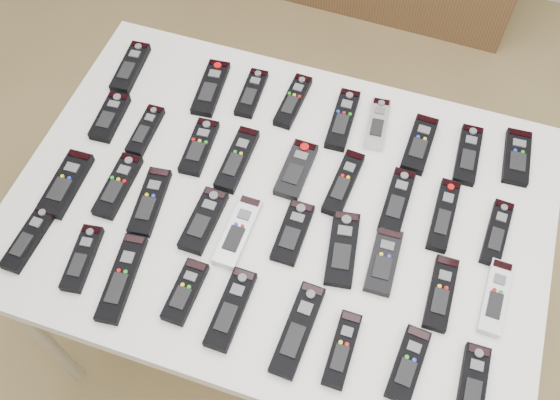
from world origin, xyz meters
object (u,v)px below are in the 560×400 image
(remote_11, at_px, (199,147))
(remote_7, at_px, (468,155))
(remote_27, at_px, (495,297))
(remote_31, at_px, (185,292))
(remote_35, at_px, (408,364))
(remote_0, at_px, (131,68))
(remote_26, at_px, (441,293))
(remote_24, at_px, (342,249))
(remote_6, at_px, (419,144))
(remote_30, at_px, (122,278))
(remote_34, at_px, (342,349))
(remote_19, at_px, (118,186))
(remote_20, at_px, (150,202))
(remote_29, at_px, (82,258))
(remote_33, at_px, (298,329))
(remote_12, at_px, (237,159))
(remote_18, at_px, (66,184))
(remote_17, at_px, (497,233))
(remote_23, at_px, (293,232))
(remote_36, at_px, (473,384))
(remote_28, at_px, (29,238))
(remote_2, at_px, (252,93))
(remote_15, at_px, (397,201))
(remote_9, at_px, (110,117))
(remote_21, at_px, (204,220))
(remote_32, at_px, (231,309))
(remote_8, at_px, (517,157))
(remote_16, at_px, (444,215))
(remote_14, at_px, (343,183))
(remote_1, at_px, (211,88))
(remote_4, at_px, (343,119))
(remote_13, at_px, (296,170))
(remote_10, at_px, (145,131))
(remote_25, at_px, (384,261))
(remote_3, at_px, (293,101))
(remote_5, at_px, (377,124))
(remote_22, at_px, (238,231))

(remote_11, bearing_deg, remote_7, 12.63)
(remote_7, relative_size, remote_27, 0.99)
(remote_31, bearing_deg, remote_35, 0.88)
(remote_0, distance_m, remote_31, 0.68)
(remote_31, bearing_deg, remote_26, 19.37)
(remote_24, bearing_deg, remote_6, 64.45)
(remote_30, distance_m, remote_34, 0.50)
(remote_11, bearing_deg, remote_19, -133.52)
(remote_20, relative_size, remote_29, 1.13)
(remote_33, bearing_deg, remote_30, -175.92)
(remote_12, relative_size, remote_18, 1.03)
(remote_18, distance_m, remote_24, 0.67)
(remote_17, height_order, remote_20, remote_20)
(remote_31, height_order, remote_35, remote_31)
(remote_23, bearing_deg, remote_36, -25.39)
(remote_7, height_order, remote_28, same)
(remote_24, bearing_deg, remote_2, 124.91)
(remote_11, relative_size, remote_15, 0.94)
(remote_23, bearing_deg, remote_34, -51.57)
(remote_9, bearing_deg, remote_2, 27.55)
(remote_23, bearing_deg, remote_21, -169.59)
(remote_32, bearing_deg, remote_36, 1.51)
(remote_8, height_order, remote_16, remote_16)
(remote_14, bearing_deg, remote_32, -106.09)
(remote_14, bearing_deg, remote_21, -139.88)
(remote_1, distance_m, remote_20, 0.37)
(remote_16, xyz_separation_m, remote_33, (-0.24, -0.37, 0.00))
(remote_4, height_order, remote_13, remote_4)
(remote_10, distance_m, remote_25, 0.67)
(remote_7, distance_m, remote_34, 0.59)
(remote_33, bearing_deg, remote_6, 78.17)
(remote_12, height_order, remote_21, same)
(remote_2, relative_size, remote_27, 0.90)
(remote_12, bearing_deg, remote_18, -151.30)
(remote_3, distance_m, remote_33, 0.62)
(remote_0, distance_m, remote_19, 0.38)
(remote_21, bearing_deg, remote_28, -153.52)
(remote_0, bearing_deg, remote_16, -16.41)
(remote_8, height_order, remote_18, remote_18)
(remote_21, bearing_deg, remote_13, 53.35)
(remote_34, bearing_deg, remote_18, 166.09)
(remote_1, relative_size, remote_20, 1.01)
(remote_12, bearing_deg, remote_5, 36.06)
(remote_15, height_order, remote_35, remote_15)
(remote_1, bearing_deg, remote_25, -37.79)
(remote_36, bearing_deg, remote_27, 84.64)
(remote_22, distance_m, remote_27, 0.58)
(remote_22, bearing_deg, remote_24, 8.64)
(remote_10, bearing_deg, remote_9, 172.77)
(remote_23, xyz_separation_m, remote_36, (0.44, -0.21, 0.00))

